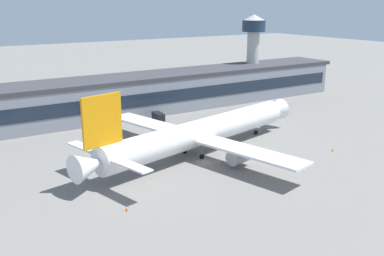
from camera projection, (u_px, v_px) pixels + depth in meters
The scene contains 10 objects.
ground_plane at pixel (205, 163), 95.15m from camera, with size 600.00×600.00×0.00m, color slate.
terminal_building at pixel (115, 97), 132.52m from camera, with size 168.31×16.33×11.67m.
airliner at pixel (199, 133), 99.08m from camera, with size 63.67×54.77×17.37m.
control_tower at pixel (253, 45), 160.64m from camera, with size 8.36×8.36×28.92m.
crew_van at pixel (158, 117), 127.56m from camera, with size 2.81×5.43×2.55m.
pushback_tractor at pixel (268, 106), 142.87m from camera, with size 5.22×3.51×1.75m.
traffic_cone_0 at pixel (127, 209), 72.97m from camera, with size 0.55×0.55×0.68m, color #F2590C.
traffic_cone_1 at pixel (333, 150), 102.17m from camera, with size 0.55×0.55×0.69m, color #F2590C.
traffic_cone_2 at pixel (287, 165), 92.62m from camera, with size 0.55×0.55×0.68m, color #F2590C.
traffic_cone_3 at pixel (222, 163), 93.70m from camera, with size 0.51×0.51×0.63m, color #F2590C.
Camera 1 is at (-50.55, -73.95, 33.07)m, focal length 41.63 mm.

